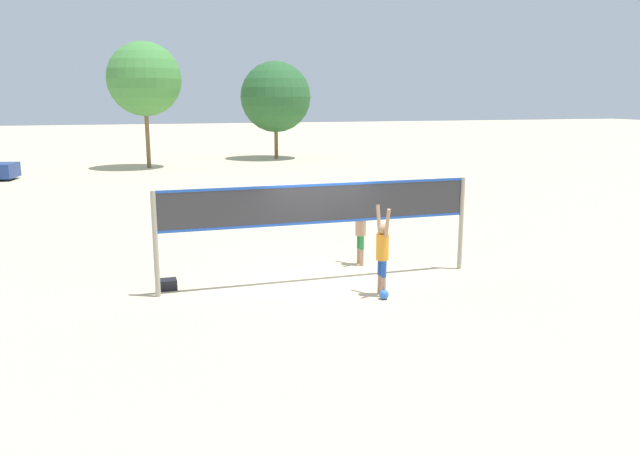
{
  "coord_description": "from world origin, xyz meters",
  "views": [
    {
      "loc": [
        -4.4,
        -13.73,
        4.31
      ],
      "look_at": [
        0.0,
        0.0,
        1.31
      ],
      "focal_mm": 35.0,
      "sensor_mm": 36.0,
      "label": 1
    }
  ],
  "objects_px": {
    "tree_left_cluster": "(276,97)",
    "tree_right_cluster": "(144,79)",
    "volleyball": "(384,294)",
    "player_blocker": "(361,227)",
    "player_spiker": "(382,250)",
    "gear_bag": "(169,284)",
    "volleyball_net": "(320,212)"
  },
  "relations": [
    {
      "from": "player_blocker",
      "to": "tree_left_cluster",
      "type": "xyz_separation_m",
      "value": [
        5.12,
        30.01,
        3.42
      ]
    },
    {
      "from": "volleyball",
      "to": "player_blocker",
      "type": "bearing_deg",
      "value": 78.94
    },
    {
      "from": "player_spiker",
      "to": "tree_right_cluster",
      "type": "bearing_deg",
      "value": 7.2
    },
    {
      "from": "tree_left_cluster",
      "to": "tree_right_cluster",
      "type": "bearing_deg",
      "value": -158.1
    },
    {
      "from": "volleyball",
      "to": "tree_right_cluster",
      "type": "height_order",
      "value": "tree_right_cluster"
    },
    {
      "from": "volleyball_net",
      "to": "player_spiker",
      "type": "bearing_deg",
      "value": -55.8
    },
    {
      "from": "player_blocker",
      "to": "tree_right_cluster",
      "type": "bearing_deg",
      "value": -171.01
    },
    {
      "from": "volleyball",
      "to": "tree_left_cluster",
      "type": "xyz_separation_m",
      "value": [
        5.68,
        32.87,
        4.34
      ]
    },
    {
      "from": "volleyball_net",
      "to": "gear_bag",
      "type": "distance_m",
      "value": 3.89
    },
    {
      "from": "tree_left_cluster",
      "to": "tree_right_cluster",
      "type": "relative_size",
      "value": 0.9
    },
    {
      "from": "gear_bag",
      "to": "tree_right_cluster",
      "type": "distance_m",
      "value": 27.51
    },
    {
      "from": "volleyball_net",
      "to": "tree_right_cluster",
      "type": "bearing_deg",
      "value": 95.55
    },
    {
      "from": "player_spiker",
      "to": "gear_bag",
      "type": "bearing_deg",
      "value": 66.81
    },
    {
      "from": "player_blocker",
      "to": "gear_bag",
      "type": "distance_m",
      "value": 5.13
    },
    {
      "from": "tree_right_cluster",
      "to": "volleyball",
      "type": "bearing_deg",
      "value": -82.97
    },
    {
      "from": "gear_bag",
      "to": "volleyball_net",
      "type": "bearing_deg",
      "value": -7.81
    },
    {
      "from": "player_spiker",
      "to": "gear_bag",
      "type": "height_order",
      "value": "player_spiker"
    },
    {
      "from": "player_blocker",
      "to": "volleyball_net",
      "type": "bearing_deg",
      "value": -52.15
    },
    {
      "from": "player_blocker",
      "to": "volleyball",
      "type": "xyz_separation_m",
      "value": [
        -0.56,
        -2.86,
        -0.92
      ]
    },
    {
      "from": "player_spiker",
      "to": "volleyball",
      "type": "bearing_deg",
      "value": 168.66
    },
    {
      "from": "player_blocker",
      "to": "tree_right_cluster",
      "type": "distance_m",
      "value": 26.99
    },
    {
      "from": "volleyball",
      "to": "gear_bag",
      "type": "height_order",
      "value": "gear_bag"
    },
    {
      "from": "volleyball_net",
      "to": "volleyball",
      "type": "distance_m",
      "value": 2.52
    },
    {
      "from": "volleyball",
      "to": "tree_left_cluster",
      "type": "distance_m",
      "value": 33.64
    },
    {
      "from": "player_spiker",
      "to": "player_blocker",
      "type": "bearing_deg",
      "value": -11.03
    },
    {
      "from": "player_spiker",
      "to": "gear_bag",
      "type": "xyz_separation_m",
      "value": [
        -4.5,
        1.93,
        -0.94
      ]
    },
    {
      "from": "player_spiker",
      "to": "tree_left_cluster",
      "type": "relative_size",
      "value": 0.29
    },
    {
      "from": "gear_bag",
      "to": "tree_left_cluster",
      "type": "relative_size",
      "value": 0.05
    },
    {
      "from": "tree_left_cluster",
      "to": "tree_right_cluster",
      "type": "xyz_separation_m",
      "value": [
        -9.27,
        -3.73,
        1.06
      ]
    },
    {
      "from": "player_spiker",
      "to": "tree_right_cluster",
      "type": "relative_size",
      "value": 0.26
    },
    {
      "from": "player_blocker",
      "to": "tree_right_cluster",
      "type": "height_order",
      "value": "tree_right_cluster"
    },
    {
      "from": "player_spiker",
      "to": "tree_left_cluster",
      "type": "bearing_deg",
      "value": -9.78
    }
  ]
}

